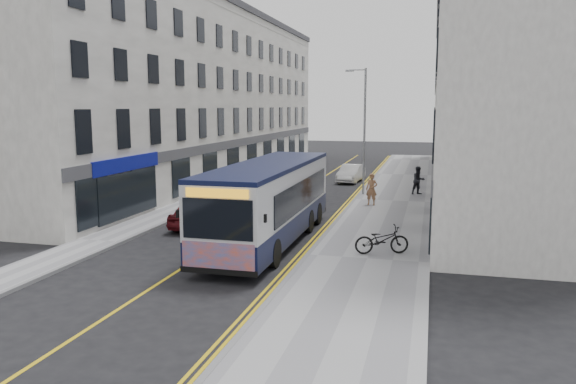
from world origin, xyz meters
The scene contains 17 objects.
ground centered at (0.00, 0.00, 0.00)m, with size 140.00×140.00×0.00m, color black.
pavement_east centered at (6.25, 12.00, 0.06)m, with size 4.50×64.00×0.12m, color #969598.
pavement_west centered at (-5.00, 12.00, 0.06)m, with size 2.00×64.00×0.12m, color #969598.
kerb_east centered at (4.00, 12.00, 0.07)m, with size 0.18×64.00×0.13m, color slate.
kerb_west centered at (-4.00, 12.00, 0.07)m, with size 0.18×64.00×0.13m, color slate.
road_centre_line centered at (0.00, 12.00, 0.00)m, with size 0.12×64.00×0.01m, color gold.
road_dbl_yellow_inner centered at (3.55, 12.00, 0.00)m, with size 0.10×64.00×0.01m, color gold.
road_dbl_yellow_outer centered at (3.75, 12.00, 0.00)m, with size 0.10×64.00×0.01m, color gold.
terrace_east centered at (11.50, 21.00, 6.50)m, with size 6.00×46.00×13.00m, color white.
terrace_west centered at (-9.00, 21.00, 6.50)m, with size 6.00×46.00×13.00m, color white.
streetlamp centered at (4.17, 14.00, 4.38)m, with size 1.32×0.18×8.00m.
city_bus centered at (1.94, 0.63, 1.84)m, with size 2.70×11.56×3.36m.
bicycle centered at (6.70, -0.44, 0.66)m, with size 0.72×2.07×1.09m, color black.
pedestrian_near centered at (5.18, 10.16, 1.02)m, with size 0.66×0.43×1.80m, color #996845.
pedestrian_far centered at (7.64, 14.78, 1.01)m, with size 0.86×0.67×1.78m, color #222227.
car_white centered at (2.54, 20.39, 0.66)m, with size 1.39×3.99×1.31m, color silver.
car_maroon centered at (-2.17, 2.73, 0.66)m, with size 1.57×3.90×1.33m, color #540E13.
Camera 1 is at (8.44, -21.41, 5.69)m, focal length 35.00 mm.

